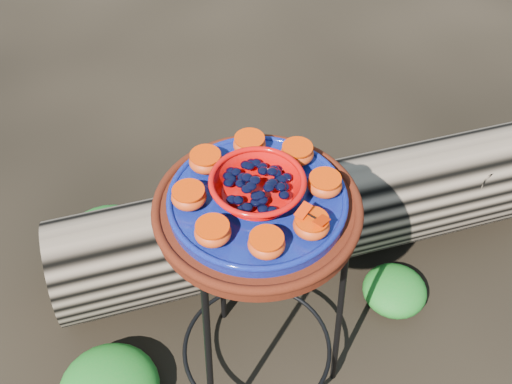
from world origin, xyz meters
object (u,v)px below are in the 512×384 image
plant_stand (257,307)px  terracotta_saucer (257,211)px  cobalt_plate (257,201)px  red_bowl (257,189)px  driftwood_log (323,212)px

plant_stand → terracotta_saucer: bearing=0.0°
terracotta_saucer → cobalt_plate: cobalt_plate is taller
plant_stand → red_bowl: 0.43m
plant_stand → terracotta_saucer: 0.37m
cobalt_plate → driftwood_log: (0.41, 0.33, -0.59)m
cobalt_plate → red_bowl: bearing=0.0°
plant_stand → red_bowl: red_bowl is taller
terracotta_saucer → red_bowl: red_bowl is taller
plant_stand → terracotta_saucer: terracotta_saucer is taller
plant_stand → cobalt_plate: size_ratio=1.90×
terracotta_saucer → cobalt_plate: (0.00, 0.00, 0.03)m
plant_stand → cobalt_plate: bearing=0.0°
red_bowl → cobalt_plate: bearing=0.0°
plant_stand → driftwood_log: size_ratio=0.41×
cobalt_plate → red_bowl: 0.04m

